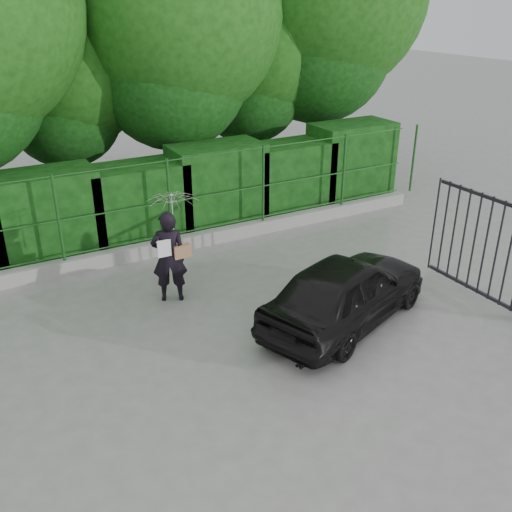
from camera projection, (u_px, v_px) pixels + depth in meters
ground at (255, 360)px, 8.87m from camera, size 80.00×80.00×0.00m
kerb at (155, 249)px, 12.38m from camera, size 14.00×0.25×0.30m
fence at (161, 201)px, 12.04m from camera, size 14.13×0.06×1.80m
hedge at (144, 200)px, 12.91m from camera, size 14.20×1.20×2.09m
trees at (140, 20)px, 13.58m from camera, size 17.10×6.15×8.08m
gate at (508, 249)px, 9.82m from camera, size 0.22×2.33×2.36m
woman at (172, 232)px, 10.16m from camera, size 0.98×0.93×2.05m
car at (346, 290)px, 9.67m from camera, size 3.89×2.62×1.23m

